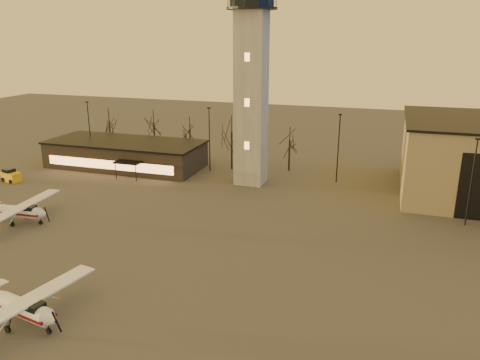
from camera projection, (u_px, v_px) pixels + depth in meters
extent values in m
plane|color=#403D3B|center=(154.00, 279.00, 41.72)|extent=(220.00, 220.00, 0.00)
cube|color=gray|center=(251.00, 101.00, 65.42)|extent=(4.00, 4.00, 24.00)
cylinder|color=black|center=(252.00, 8.00, 61.81)|extent=(6.80, 6.80, 0.30)
cube|color=black|center=(126.00, 155.00, 76.67)|extent=(25.00, 10.00, 4.00)
cube|color=black|center=(125.00, 142.00, 76.03)|extent=(25.40, 10.40, 0.30)
cube|color=#FFA459|center=(109.00, 165.00, 72.22)|extent=(22.00, 0.08, 1.40)
cube|color=black|center=(128.00, 162.00, 69.86)|extent=(4.00, 2.00, 0.20)
cylinder|color=black|center=(90.00, 132.00, 79.94)|extent=(0.16, 0.16, 10.00)
cube|color=black|center=(87.00, 102.00, 78.45)|extent=(0.50, 0.25, 0.18)
cylinder|color=black|center=(209.00, 140.00, 73.48)|extent=(0.16, 0.16, 10.00)
cube|color=black|center=(209.00, 108.00, 71.98)|extent=(0.50, 0.25, 0.18)
cylinder|color=black|center=(338.00, 149.00, 67.60)|extent=(0.16, 0.16, 10.00)
cube|color=black|center=(340.00, 114.00, 66.10)|extent=(0.50, 0.25, 0.18)
cylinder|color=black|center=(471.00, 183.00, 52.00)|extent=(0.16, 0.16, 10.00)
cube|color=black|center=(478.00, 139.00, 50.50)|extent=(0.50, 0.25, 0.18)
cylinder|color=black|center=(110.00, 137.00, 86.03)|extent=(0.28, 0.28, 5.74)
cylinder|color=black|center=(190.00, 144.00, 81.40)|extent=(0.28, 0.28, 5.25)
cylinder|color=black|center=(232.00, 150.00, 74.99)|extent=(0.28, 0.28, 6.16)
cylinder|color=black|center=(289.00, 155.00, 74.34)|extent=(0.28, 0.28, 4.97)
cylinder|color=black|center=(155.00, 138.00, 85.52)|extent=(0.28, 0.28, 5.60)
cylinder|color=white|center=(24.00, 309.00, 34.74)|extent=(5.09, 2.29, 1.39)
cone|color=white|center=(51.00, 320.00, 33.41)|extent=(1.19, 1.48, 1.32)
cube|color=black|center=(33.00, 307.00, 34.11)|extent=(1.79, 1.40, 0.75)
cube|color=#5B0D11|center=(23.00, 309.00, 34.86)|extent=(5.93, 2.50, 0.23)
cube|color=white|center=(28.00, 301.00, 34.25)|extent=(3.79, 11.84, 0.15)
cylinder|color=silver|center=(21.00, 212.00, 53.82)|extent=(4.92, 1.71, 1.37)
cone|color=silver|center=(43.00, 214.00, 53.17)|extent=(1.04, 1.37, 1.30)
cube|color=black|center=(28.00, 209.00, 53.44)|extent=(1.65, 1.21, 0.74)
cube|color=#600D11|center=(20.00, 212.00, 53.88)|extent=(5.76, 1.81, 0.23)
cube|color=silver|center=(24.00, 206.00, 53.46)|extent=(2.41, 11.65, 0.15)
cube|color=#E6AE0D|center=(11.00, 177.00, 69.34)|extent=(3.23, 2.25, 1.37)
cube|color=black|center=(9.00, 171.00, 69.31)|extent=(1.67, 1.67, 0.78)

